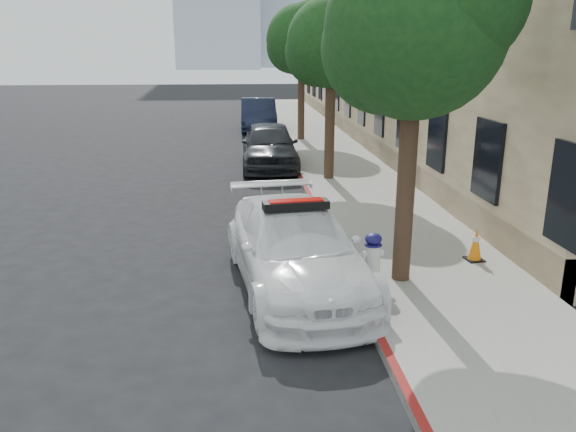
# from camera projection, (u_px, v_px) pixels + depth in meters

# --- Properties ---
(ground) EXTENTS (120.00, 120.00, 0.00)m
(ground) POSITION_uv_depth(u_px,v_px,m) (233.00, 252.00, 11.37)
(ground) COLOR black
(ground) RESTS_ON ground
(sidewalk) EXTENTS (3.20, 50.00, 0.15)m
(sidewalk) POSITION_uv_depth(u_px,v_px,m) (331.00, 156.00, 21.20)
(sidewalk) COLOR gray
(sidewalk) RESTS_ON ground
(curb_strip) EXTENTS (0.12, 50.00, 0.15)m
(curb_strip) POSITION_uv_depth(u_px,v_px,m) (290.00, 157.00, 21.07)
(curb_strip) COLOR maroon
(curb_strip) RESTS_ON ground
(building) EXTENTS (8.00, 36.00, 10.00)m
(building) POSITION_uv_depth(u_px,v_px,m) (439.00, 25.00, 25.04)
(building) COLOR tan
(building) RESTS_ON ground
(tree_near) EXTENTS (2.92, 2.82, 5.62)m
(tree_near) POSITION_uv_depth(u_px,v_px,m) (418.00, 26.00, 8.47)
(tree_near) COLOR black
(tree_near) RESTS_ON sidewalk
(tree_mid) EXTENTS (2.77, 2.64, 5.43)m
(tree_mid) POSITION_uv_depth(u_px,v_px,m) (333.00, 42.00, 16.15)
(tree_mid) COLOR black
(tree_mid) RESTS_ON sidewalk
(tree_far) EXTENTS (3.10, 3.00, 5.81)m
(tree_far) POSITION_uv_depth(u_px,v_px,m) (302.00, 39.00, 23.73)
(tree_far) COLOR black
(tree_far) RESTS_ON sidewalk
(police_car) EXTENTS (2.55, 5.04, 1.55)m
(police_car) POSITION_uv_depth(u_px,v_px,m) (296.00, 248.00, 9.47)
(police_car) COLOR white
(police_car) RESTS_ON ground
(parked_car_mid) EXTENTS (1.93, 4.66, 1.58)m
(parked_car_mid) POSITION_uv_depth(u_px,v_px,m) (269.00, 146.00, 19.21)
(parked_car_mid) COLOR #202328
(parked_car_mid) RESTS_ON ground
(parked_car_far) EXTENTS (1.77, 4.92, 1.61)m
(parked_car_far) POSITION_uv_depth(u_px,v_px,m) (258.00, 115.00, 28.33)
(parked_car_far) COLOR black
(parked_car_far) RESTS_ON ground
(fire_hydrant) EXTENTS (0.38, 0.34, 0.89)m
(fire_hydrant) POSITION_uv_depth(u_px,v_px,m) (372.00, 259.00, 9.30)
(fire_hydrant) COLOR silver
(fire_hydrant) RESTS_ON sidewalk
(traffic_cone) EXTENTS (0.35, 0.35, 0.61)m
(traffic_cone) POSITION_uv_depth(u_px,v_px,m) (476.00, 245.00, 10.41)
(traffic_cone) COLOR black
(traffic_cone) RESTS_ON sidewalk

